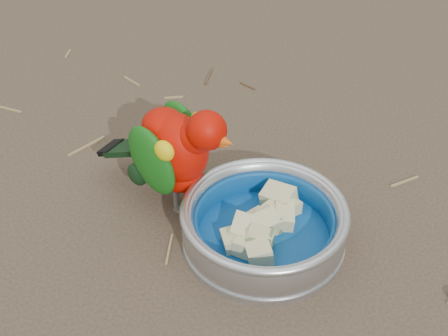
% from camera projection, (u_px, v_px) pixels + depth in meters
% --- Properties ---
extents(ground, '(60.00, 60.00, 0.00)m').
position_uv_depth(ground, '(195.00, 243.00, 0.83)').
color(ground, '#45362A').
extents(food_bowl, '(0.21, 0.21, 0.02)m').
position_uv_depth(food_bowl, '(263.00, 238.00, 0.82)').
color(food_bowl, '#B2B2BA').
rests_on(food_bowl, ground).
extents(bowl_wall, '(0.21, 0.21, 0.04)m').
position_uv_depth(bowl_wall, '(264.00, 222.00, 0.81)').
color(bowl_wall, '#B2B2BA').
rests_on(bowl_wall, food_bowl).
extents(fruit_wedges, '(0.13, 0.13, 0.03)m').
position_uv_depth(fruit_wedges, '(264.00, 226.00, 0.81)').
color(fruit_wedges, beige).
rests_on(fruit_wedges, food_bowl).
extents(lory_parrot, '(0.22, 0.15, 0.16)m').
position_uv_depth(lory_parrot, '(177.00, 157.00, 0.84)').
color(lory_parrot, '#A90A00').
rests_on(lory_parrot, ground).
extents(ground_debris, '(0.90, 0.80, 0.01)m').
position_uv_depth(ground_debris, '(215.00, 215.00, 0.87)').
color(ground_debris, olive).
rests_on(ground_debris, ground).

